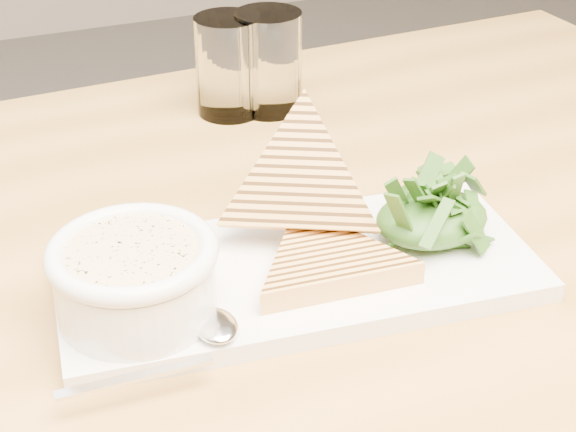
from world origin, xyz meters
name	(u,v)px	position (x,y,z in m)	size (l,w,h in m)	color
table_top	(255,282)	(0.04, 0.24, 0.72)	(1.28, 0.85, 0.04)	#B17E3B
table_leg_br	(516,261)	(0.63, 0.62, 0.35)	(0.06, 0.06, 0.70)	#B17E3B
platter	(298,272)	(0.06, 0.20, 0.75)	(0.38, 0.17, 0.02)	white
soup_bowl	(136,286)	(-0.07, 0.19, 0.78)	(0.12, 0.12, 0.05)	white
soup	(132,254)	(-0.07, 0.19, 0.81)	(0.10, 0.10, 0.01)	#DCC786
bowl_rim	(132,252)	(-0.07, 0.19, 0.81)	(0.12, 0.12, 0.01)	white
sandwich_flat	(327,262)	(0.08, 0.18, 0.77)	(0.15, 0.15, 0.02)	gold
sandwich_lean	(301,183)	(0.08, 0.24, 0.81)	(0.15, 0.15, 0.08)	gold
salad_base	(432,219)	(0.18, 0.20, 0.78)	(0.10, 0.08, 0.04)	#1D4B11
arugula_pile	(433,210)	(0.18, 0.20, 0.78)	(0.11, 0.10, 0.05)	#33591E
spoon_bowl	(216,325)	(-0.02, 0.15, 0.76)	(0.03, 0.04, 0.01)	silver
spoon_handle	(135,377)	(-0.09, 0.12, 0.76)	(0.11, 0.01, 0.00)	silver
glass_near	(228,66)	(0.12, 0.53, 0.80)	(0.07, 0.07, 0.11)	white
glass_far	(269,62)	(0.17, 0.52, 0.80)	(0.07, 0.07, 0.11)	white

